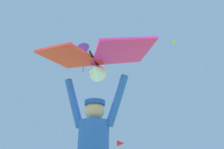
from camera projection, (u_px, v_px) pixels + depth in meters
name	position (u px, v px, depth m)	size (l,w,h in m)	color
held_stunt_kite	(95.00, 59.00, 2.61)	(1.58, 0.87, 0.38)	black
distant_kite_yellow_high_right	(175.00, 42.00, 37.24)	(1.10, 1.11, 1.70)	yellow
distant_kite_purple_far_center	(84.00, 51.00, 14.23)	(1.14, 1.12, 2.16)	purple
distant_kite_magenta_mid_left	(100.00, 106.00, 25.62)	(0.87, 0.75, 1.09)	#DB2393
marker_flag	(120.00, 147.00, 7.91)	(0.30, 0.24, 1.90)	silver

